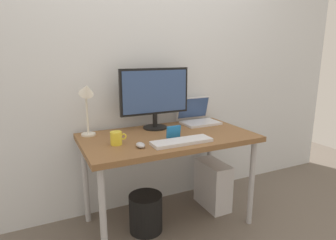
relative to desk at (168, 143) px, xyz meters
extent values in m
plane|color=#665B51|center=(0.00, 0.00, -0.68)|extent=(6.00, 6.00, 0.00)
cube|color=silver|center=(0.00, 0.42, 0.62)|extent=(4.40, 0.04, 2.60)
cube|color=brown|center=(0.00, 0.00, 0.05)|extent=(1.31, 0.73, 0.04)
cylinder|color=#B2B2B7|center=(-0.60, -0.30, -0.33)|extent=(0.04, 0.04, 0.71)
cylinder|color=#B2B2B7|center=(0.60, -0.30, -0.33)|extent=(0.04, 0.04, 0.71)
cylinder|color=#B2B2B7|center=(-0.60, 0.30, -0.33)|extent=(0.04, 0.04, 0.71)
cylinder|color=#B2B2B7|center=(0.60, 0.30, -0.33)|extent=(0.04, 0.04, 0.71)
cylinder|color=black|center=(-0.01, 0.23, 0.07)|extent=(0.20, 0.20, 0.01)
cylinder|color=black|center=(-0.01, 0.23, 0.14)|extent=(0.04, 0.04, 0.11)
cube|color=black|center=(-0.01, 0.23, 0.38)|extent=(0.59, 0.03, 0.38)
cube|color=#334C7F|center=(-0.01, 0.22, 0.38)|extent=(0.56, 0.01, 0.34)
cube|color=silver|center=(0.42, 0.19, 0.08)|extent=(0.32, 0.22, 0.02)
cube|color=silver|center=(0.42, 0.33, 0.19)|extent=(0.32, 0.06, 0.21)
cube|color=#334C7F|center=(0.42, 0.32, 0.19)|extent=(0.30, 0.05, 0.18)
cylinder|color=silver|center=(-0.56, 0.26, 0.07)|extent=(0.11, 0.11, 0.01)
cylinder|color=silver|center=(-0.56, 0.26, 0.24)|extent=(0.02, 0.02, 0.31)
cone|color=silver|center=(-0.56, 0.22, 0.43)|extent=(0.11, 0.14, 0.13)
cube|color=silver|center=(0.00, -0.22, 0.08)|extent=(0.44, 0.14, 0.02)
ellipsoid|color=#B2B2B7|center=(-0.30, -0.19, 0.08)|extent=(0.06, 0.09, 0.03)
cylinder|color=yellow|center=(-0.42, -0.05, 0.11)|extent=(0.08, 0.08, 0.09)
torus|color=yellow|center=(-0.37, -0.05, 0.12)|extent=(0.05, 0.01, 0.05)
cube|color=#1E72BF|center=(0.01, -0.08, 0.12)|extent=(0.11, 0.03, 0.09)
cube|color=silver|center=(0.48, 0.06, -0.47)|extent=(0.18, 0.36, 0.42)
cylinder|color=black|center=(-0.21, -0.03, -0.53)|extent=(0.26, 0.26, 0.30)
camera|label=1|loc=(-0.92, -1.92, 0.69)|focal=30.69mm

